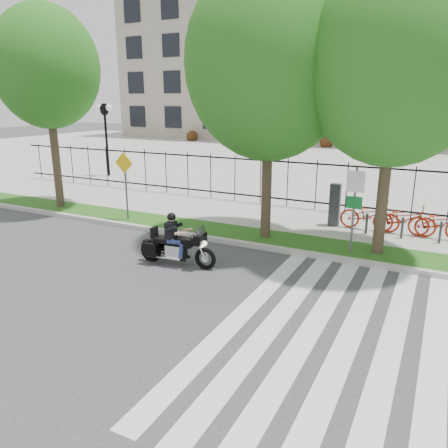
% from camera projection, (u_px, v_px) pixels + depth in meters
% --- Properties ---
extents(ground, '(120.00, 120.00, 0.00)m').
position_uv_depth(ground, '(159.00, 294.00, 10.37)').
color(ground, '#39393B').
rests_on(ground, ground).
extents(curb, '(60.00, 0.20, 0.15)m').
position_uv_depth(curb, '(234.00, 242.00, 13.86)').
color(curb, '#AFADA5').
rests_on(curb, ground).
extents(grass_verge, '(60.00, 1.50, 0.15)m').
position_uv_depth(grass_verge, '(245.00, 235.00, 14.59)').
color(grass_verge, '#184D13').
rests_on(grass_verge, ground).
extents(sidewalk, '(60.00, 3.50, 0.15)m').
position_uv_depth(sidewalk, '(271.00, 218.00, 16.74)').
color(sidewalk, '#A09E95').
rests_on(sidewalk, ground).
extents(plaza, '(80.00, 34.00, 0.10)m').
position_uv_depth(plaza, '(358.00, 162.00, 31.79)').
color(plaza, '#A09E95').
rests_on(plaza, ground).
extents(crosswalk_stripes, '(5.70, 8.00, 0.01)m').
position_uv_depth(crosswalk_stripes, '(369.00, 343.00, 8.27)').
color(crosswalk_stripes, silver).
rests_on(crosswalk_stripes, ground).
extents(iron_fence, '(30.00, 0.06, 2.00)m').
position_uv_depth(iron_fence, '(287.00, 183.00, 17.94)').
color(iron_fence, black).
rests_on(iron_fence, sidewalk).
extents(office_building, '(60.00, 21.90, 20.15)m').
position_uv_depth(office_building, '(401.00, 45.00, 46.13)').
color(office_building, gray).
rests_on(office_building, ground).
extents(lamp_post_left, '(1.06, 0.70, 4.25)m').
position_uv_depth(lamp_post_left, '(105.00, 122.00, 25.00)').
color(lamp_post_left, black).
rests_on(lamp_post_left, ground).
extents(street_tree_0, '(4.05, 4.05, 7.82)m').
position_uv_depth(street_tree_0, '(46.00, 68.00, 16.74)').
color(street_tree_0, '#392B1F').
rests_on(street_tree_0, grass_verge).
extents(street_tree_1, '(5.05, 5.05, 8.26)m').
position_uv_depth(street_tree_1, '(270.00, 62.00, 12.78)').
color(street_tree_1, '#392B1F').
rests_on(street_tree_1, grass_verge).
extents(street_tree_2, '(4.80, 4.80, 8.02)m').
position_uv_depth(street_tree_2, '(397.00, 61.00, 11.28)').
color(street_tree_2, '#392B1F').
rests_on(street_tree_2, grass_verge).
extents(sign_pole_regulatory, '(0.50, 0.09, 2.50)m').
position_uv_depth(sign_pole_regulatory, '(354.00, 199.00, 12.28)').
color(sign_pole_regulatory, '#59595B').
rests_on(sign_pole_regulatory, grass_verge).
extents(sign_pole_warning, '(0.78, 0.09, 2.49)m').
position_uv_depth(sign_pole_warning, '(125.00, 177.00, 15.83)').
color(sign_pole_warning, '#59595B').
rests_on(sign_pole_warning, grass_verge).
extents(motorcycle_rider, '(2.33, 0.73, 1.80)m').
position_uv_depth(motorcycle_rider, '(176.00, 244.00, 12.02)').
color(motorcycle_rider, black).
rests_on(motorcycle_rider, ground).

